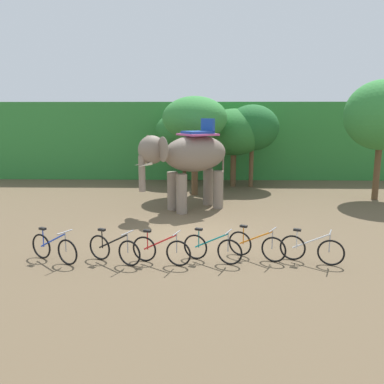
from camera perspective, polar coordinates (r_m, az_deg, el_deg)
name	(u,v)px	position (r m, az deg, el deg)	size (l,w,h in m)	color
ground_plane	(188,237)	(13.18, -0.58, -6.39)	(80.00, 80.00, 0.00)	brown
foliage_hedge	(195,139)	(27.10, 0.44, 7.64)	(36.00, 6.00, 4.67)	#338438
tree_left	(184,131)	(23.55, -1.10, 8.65)	(3.39, 3.39, 4.14)	brown
tree_center_left	(195,119)	(19.49, 0.40, 10.40)	(3.13, 3.13, 4.80)	brown
tree_center	(234,132)	(22.06, 6.01, 8.48)	(3.54, 3.54, 4.25)	brown
tree_far_left	(252,128)	(22.01, 8.61, 9.04)	(2.86, 2.86, 4.46)	brown
tree_center_right	(382,115)	(20.34, 25.49, 9.85)	(3.32, 3.32, 5.50)	brown
elephant	(189,157)	(16.44, -0.49, 4.95)	(4.01, 3.31, 3.78)	gray
bike_blue	(54,248)	(11.55, -19.12, -7.57)	(1.54, 0.87, 0.92)	black
bike_black	(114,249)	(11.04, -11.07, -8.02)	(1.56, 0.84, 0.92)	black
bike_red	(161,250)	(10.80, -4.46, -8.26)	(1.63, 0.70, 0.92)	black
bike_teal	(212,248)	(10.91, 2.89, -8.04)	(1.59, 0.79, 0.92)	black
bike_orange	(256,245)	(11.28, 9.17, -7.53)	(1.50, 0.91, 0.92)	black
bike_white	(311,249)	(11.31, 16.67, -7.81)	(1.60, 0.77, 0.92)	black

